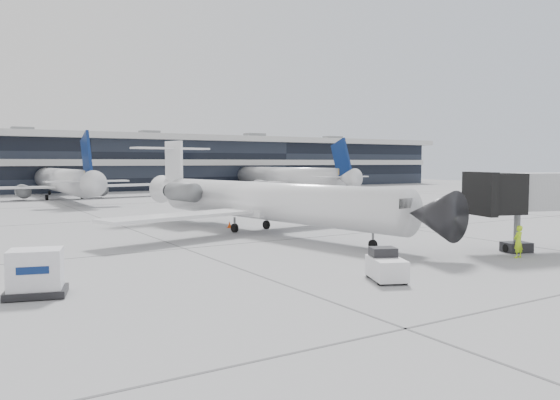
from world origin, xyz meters
TOP-DOWN VIEW (x-y plane):
  - ground at (0.00, 0.00)m, footprint 220.00×220.00m
  - terminal at (0.00, 82.00)m, footprint 170.00×22.00m
  - bg_jet_center at (-8.00, 55.00)m, footprint 32.00×40.00m
  - bg_jet_right at (32.00, 55.00)m, footprint 32.00×40.00m
  - regional_jet at (-1.69, 4.64)m, footprint 26.49×33.04m
  - ramp_worker at (5.40, -13.47)m, footprint 0.71×0.48m
  - baggage_tug at (-5.39, -14.00)m, footprint 2.23×2.73m
  - cargo_uld at (-19.97, -8.70)m, footprint 2.77×2.34m
  - traffic_cone at (-2.55, 8.50)m, footprint 0.51×0.51m

SIDE VIEW (x-z plane):
  - ground at x=0.00m, z-range 0.00..0.00m
  - bg_jet_center at x=-8.00m, z-range -4.80..4.80m
  - bg_jet_right at x=32.00m, z-range -4.80..4.80m
  - traffic_cone at x=-2.55m, z-range -0.02..0.57m
  - baggage_tug at x=-5.39m, z-range -0.08..1.43m
  - ramp_worker at x=5.40m, z-range 0.00..1.91m
  - cargo_uld at x=-19.97m, z-range 0.01..1.95m
  - regional_jet at x=-1.69m, z-range -1.21..6.44m
  - terminal at x=0.00m, z-range 0.00..10.00m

